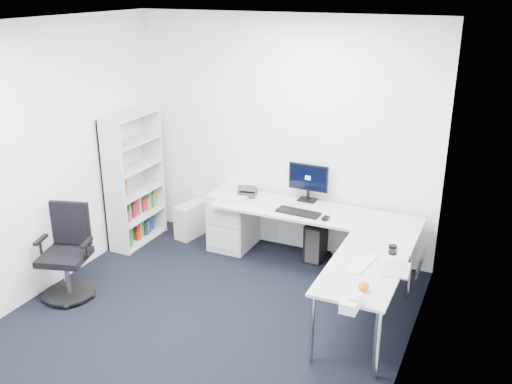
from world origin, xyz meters
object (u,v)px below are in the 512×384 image
at_px(l_desk, 304,251).
at_px(laptop, 398,259).
at_px(task_chair, 64,254).
at_px(bookshelf, 134,180).
at_px(monitor, 308,182).

bearing_deg(l_desk, laptop, -31.46).
relative_size(l_desk, task_chair, 2.38).
bearing_deg(bookshelf, l_desk, -1.32).
height_order(task_chair, monitor, monitor).
height_order(l_desk, monitor, monitor).
bearing_deg(laptop, monitor, 130.38).
xyz_separation_m(task_chair, monitor, (1.85, 1.93, 0.41)).
bearing_deg(monitor, bookshelf, -163.65).
xyz_separation_m(l_desk, laptop, (1.08, -0.66, 0.44)).
height_order(l_desk, laptop, laptop).
relative_size(l_desk, bookshelf, 1.43).
bearing_deg(bookshelf, task_chair, -84.08).
distance_m(task_chair, laptop, 3.20).
distance_m(l_desk, task_chair, 2.44).
xyz_separation_m(l_desk, bookshelf, (-2.17, 0.05, 0.46)).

